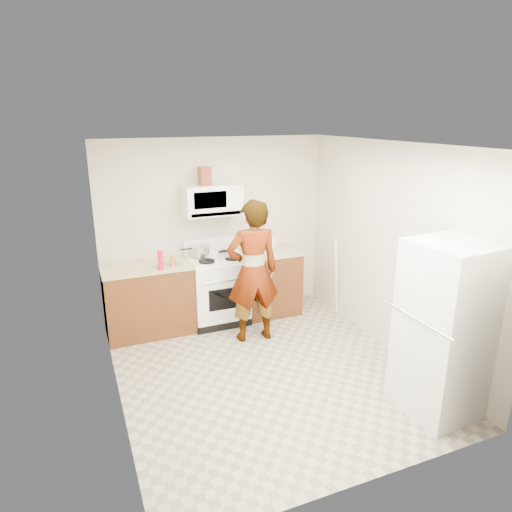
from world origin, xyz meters
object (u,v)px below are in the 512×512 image
microwave (212,200)px  person (253,272)px  kettle (269,243)px  fridge (445,329)px  saucepan (200,251)px  gas_range (217,288)px

microwave → person: bearing=-72.6°
microwave → kettle: size_ratio=4.17×
person → fridge: size_ratio=1.07×
person → kettle: size_ratio=10.00×
microwave → saucepan: size_ratio=3.04×
microwave → gas_range: bearing=-90.0°
microwave → person: 1.16m
person → fridge: 2.34m
microwave → kettle: 1.06m
person → fridge: (1.13, -2.05, -0.06)m
person → kettle: (0.57, 0.77, 0.11)m
person → microwave: bearing=-67.7°
microwave → person: (0.25, -0.81, -0.79)m
gas_range → person: (0.25, -0.68, 0.43)m
gas_range → kettle: (0.82, 0.09, 0.54)m
gas_range → kettle: bearing=6.0°
gas_range → kettle: gas_range is taller
fridge → kettle: fridge is taller
gas_range → saucepan: size_ratio=4.52×
kettle → saucepan: kettle is taller
saucepan → microwave: bearing=11.1°
fridge → kettle: (-0.56, 2.81, 0.18)m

